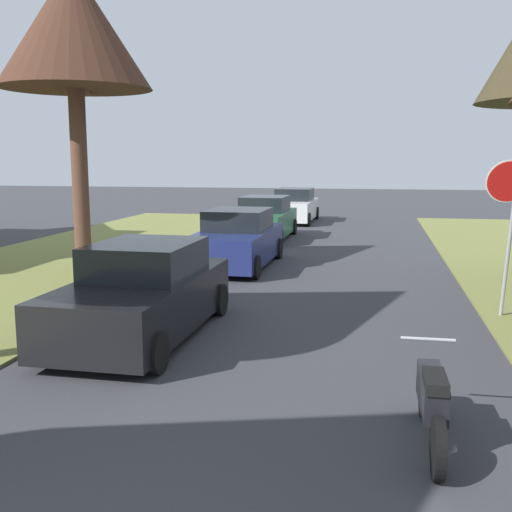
# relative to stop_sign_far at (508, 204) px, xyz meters

# --- Properties ---
(stop_sign_far) EXTENTS (0.82, 0.79, 2.90)m
(stop_sign_far) POSITION_rel_stop_sign_far_xyz_m (0.00, 0.00, 0.00)
(stop_sign_far) COLOR #9EA0A5
(stop_sign_far) RESTS_ON grass_verge_right
(street_tree_left_mid_b) EXTENTS (3.73, 3.73, 7.53)m
(street_tree_left_mid_b) POSITION_rel_stop_sign_far_xyz_m (-9.67, 2.43, 3.90)
(street_tree_left_mid_b) COLOR brown
(street_tree_left_mid_b) RESTS_ON grass_verge_left
(parked_sedan_black) EXTENTS (2.00, 4.43, 1.57)m
(parked_sedan_black) POSITION_rel_stop_sign_far_xyz_m (-6.15, -2.42, -1.42)
(parked_sedan_black) COLOR black
(parked_sedan_black) RESTS_ON ground
(parked_sedan_navy) EXTENTS (2.00, 4.43, 1.57)m
(parked_sedan_navy) POSITION_rel_stop_sign_far_xyz_m (-6.11, 4.46, -1.42)
(parked_sedan_navy) COLOR navy
(parked_sedan_navy) RESTS_ON ground
(parked_sedan_green) EXTENTS (2.00, 4.43, 1.57)m
(parked_sedan_green) POSITION_rel_stop_sign_far_xyz_m (-6.44, 10.41, -1.42)
(parked_sedan_green) COLOR #28663D
(parked_sedan_green) RESTS_ON ground
(parked_sedan_white) EXTENTS (2.00, 4.43, 1.57)m
(parked_sedan_white) POSITION_rel_stop_sign_far_xyz_m (-6.15, 16.73, -1.42)
(parked_sedan_white) COLOR white
(parked_sedan_white) RESTS_ON ground
(parked_motorcycle) EXTENTS (0.60, 2.05, 0.97)m
(parked_motorcycle) POSITION_rel_stop_sign_far_xyz_m (-1.74, -5.60, -1.66)
(parked_motorcycle) COLOR black
(parked_motorcycle) RESTS_ON ground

